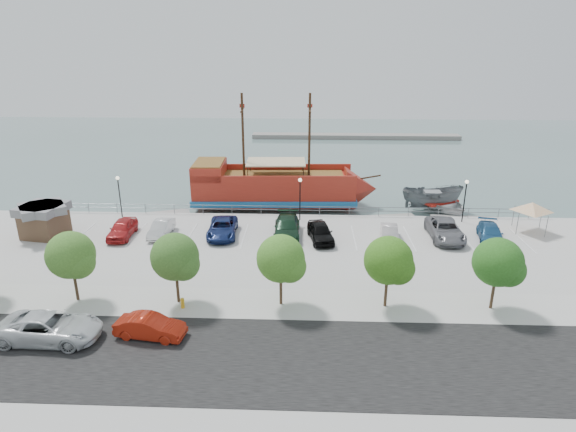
{
  "coord_description": "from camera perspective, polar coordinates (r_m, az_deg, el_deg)",
  "views": [
    {
      "loc": [
        0.61,
        -38.54,
        16.76
      ],
      "look_at": [
        -1.0,
        2.0,
        2.0
      ],
      "focal_mm": 30.0,
      "sensor_mm": 36.0,
      "label": 1
    }
  ],
  "objects": [
    {
      "name": "patrol_boat",
      "position": [
        55.51,
        16.68,
        1.87
      ],
      "size": [
        6.74,
        2.67,
        2.59
      ],
      "primitive_type": "imported",
      "rotation": [
        0.0,
        0.0,
        1.59
      ],
      "color": "slate",
      "rests_on": "ground"
    },
    {
      "name": "street",
      "position": [
        28.09,
        0.6,
        -16.61
      ],
      "size": [
        100.0,
        8.0,
        0.04
      ],
      "primitive_type": "cube",
      "color": "black",
      "rests_on": "land_slab"
    },
    {
      "name": "shed",
      "position": [
        48.88,
        -26.96,
        -0.36
      ],
      "size": [
        4.13,
        4.13,
        2.96
      ],
      "rotation": [
        0.0,
        0.0,
        -0.16
      ],
      "color": "brown",
      "rests_on": "land_slab"
    },
    {
      "name": "speedboat",
      "position": [
        55.8,
        17.59,
        1.24
      ],
      "size": [
        7.76,
        8.47,
        1.43
      ],
      "primitive_type": "imported",
      "rotation": [
        0.0,
        0.0,
        0.53
      ],
      "color": "silver",
      "rests_on": "ground"
    },
    {
      "name": "tree_f",
      "position": [
        33.89,
        23.87,
        -5.24
      ],
      "size": [
        3.3,
        3.2,
        5.0
      ],
      "color": "#473321",
      "rests_on": "sidewalk"
    },
    {
      "name": "street_van",
      "position": [
        32.42,
        -26.41,
        -11.75
      ],
      "size": [
        6.09,
        2.95,
        1.67
      ],
      "primitive_type": "imported",
      "rotation": [
        0.0,
        0.0,
        1.54
      ],
      "color": "silver",
      "rests_on": "street"
    },
    {
      "name": "street_sedan",
      "position": [
        30.64,
        -16.02,
        -12.5
      ],
      "size": [
        4.38,
        2.04,
        1.39
      ],
      "primitive_type": "imported",
      "rotation": [
        0.0,
        0.0,
        1.43
      ],
      "color": "#A6200E",
      "rests_on": "street"
    },
    {
      "name": "dock_mid",
      "position": [
        51.55,
        11.46,
        -0.36
      ],
      "size": [
        6.7,
        2.98,
        0.37
      ],
      "primitive_type": "cube",
      "rotation": [
        0.0,
        0.0,
        0.18
      ],
      "color": "gray",
      "rests_on": "ground"
    },
    {
      "name": "tree_d",
      "position": [
        31.52,
        -0.61,
        -5.29
      ],
      "size": [
        3.3,
        3.2,
        5.0
      ],
      "color": "#473321",
      "rests_on": "sidewalk"
    },
    {
      "name": "ground",
      "position": [
        42.44,
        1.25,
        -4.75
      ],
      "size": [
        160.0,
        160.0,
        0.0
      ],
      "primitive_type": "plane",
      "color": "slate"
    },
    {
      "name": "tree_b",
      "position": [
        35.08,
        -24.17,
        -4.44
      ],
      "size": [
        3.3,
        3.2,
        5.0
      ],
      "color": "#473321",
      "rests_on": "sidewalk"
    },
    {
      "name": "lamp_post_left",
      "position": [
        50.66,
        -19.41,
        3.0
      ],
      "size": [
        0.36,
        0.36,
        4.28
      ],
      "color": "black",
      "rests_on": "land_slab"
    },
    {
      "name": "dock_east",
      "position": [
        53.47,
        20.08,
        -0.46
      ],
      "size": [
        6.66,
        2.33,
        0.37
      ],
      "primitive_type": "cube",
      "rotation": [
        0.0,
        0.0,
        -0.07
      ],
      "color": "slate",
      "rests_on": "ground"
    },
    {
      "name": "parked_car_d",
      "position": [
        43.79,
        -0.12,
        -1.34
      ],
      "size": [
        2.39,
        5.73,
        1.66
      ],
      "primitive_type": "imported",
      "rotation": [
        0.0,
        0.0,
        0.01
      ],
      "color": "#14311E",
      "rests_on": "land_slab"
    },
    {
      "name": "parked_car_g",
      "position": [
        45.48,
        18.12,
        -1.57
      ],
      "size": [
        2.8,
        5.91,
        1.63
      ],
      "primitive_type": "imported",
      "rotation": [
        0.0,
        0.0,
        -0.02
      ],
      "color": "slate",
      "rests_on": "land_slab"
    },
    {
      "name": "parked_car_h",
      "position": [
        46.42,
        22.85,
        -1.89
      ],
      "size": [
        2.89,
        5.12,
        1.4
      ],
      "primitive_type": "imported",
      "rotation": [
        0.0,
        0.0,
        -0.2
      ],
      "color": "#20517E",
      "rests_on": "land_slab"
    },
    {
      "name": "lamp_post_mid",
      "position": [
        47.12,
        1.43,
        2.93
      ],
      "size": [
        0.36,
        0.36,
        4.28
      ],
      "color": "black",
      "rests_on": "land_slab"
    },
    {
      "name": "dock_west",
      "position": [
        53.3,
        -15.24,
        0.02
      ],
      "size": [
        7.11,
        4.07,
        0.39
      ],
      "primitive_type": "cube",
      "rotation": [
        0.0,
        0.0,
        0.33
      ],
      "color": "gray",
      "rests_on": "ground"
    },
    {
      "name": "parked_car_c",
      "position": [
        44.26,
        -7.77,
        -1.41
      ],
      "size": [
        2.82,
        5.56,
        1.51
      ],
      "primitive_type": "imported",
      "rotation": [
        0.0,
        0.0,
        0.06
      ],
      "color": "navy",
      "rests_on": "land_slab"
    },
    {
      "name": "tree_c",
      "position": [
        32.61,
        -13.04,
        -4.95
      ],
      "size": [
        3.3,
        3.2,
        5.0
      ],
      "color": "#473321",
      "rests_on": "sidewalk"
    },
    {
      "name": "fire_hydrant",
      "position": [
        33.2,
        -12.39,
        -9.99
      ],
      "size": [
        0.27,
        0.27,
        0.78
      ],
      "rotation": [
        0.0,
        0.0,
        0.03
      ],
      "color": "gold",
      "rests_on": "sidewalk"
    },
    {
      "name": "parked_car_f",
      "position": [
        43.78,
        11.9,
        -2.03
      ],
      "size": [
        1.79,
        4.17,
        1.34
      ],
      "primitive_type": "imported",
      "rotation": [
        0.0,
        0.0,
        -0.09
      ],
      "color": "beige",
      "rests_on": "land_slab"
    },
    {
      "name": "parked_car_b",
      "position": [
        45.41,
        -14.78,
        -1.43
      ],
      "size": [
        1.63,
        4.24,
        1.38
      ],
      "primitive_type": "imported",
      "rotation": [
        0.0,
        0.0,
        -0.04
      ],
      "color": "silver",
      "rests_on": "land_slab"
    },
    {
      "name": "tree_e",
      "position": [
        31.97,
        12.08,
        -5.39
      ],
      "size": [
        3.3,
        3.2,
        5.0
      ],
      "color": "#473321",
      "rests_on": "sidewalk"
    },
    {
      "name": "seawall_railing",
      "position": [
        49.11,
        1.43,
        0.68
      ],
      "size": [
        50.0,
        0.06,
        1.0
      ],
      "color": "slate",
      "rests_on": "land_slab"
    },
    {
      "name": "lamp_post_right",
      "position": [
        49.56,
        20.28,
        2.53
      ],
      "size": [
        0.36,
        0.36,
        4.28
      ],
      "color": "black",
      "rests_on": "land_slab"
    },
    {
      "name": "pirate_ship",
      "position": [
        54.27,
        -0.05,
        3.34
      ],
      "size": [
        21.09,
        6.61,
        13.22
      ],
      "rotation": [
        0.0,
        0.0,
        0.04
      ],
      "color": "#A32618",
      "rests_on": "ground"
    },
    {
      "name": "far_shore",
      "position": [
        95.6,
        7.98,
        9.34
      ],
      "size": [
        40.0,
        3.0,
        0.8
      ],
      "primitive_type": "cube",
      "color": "gray",
      "rests_on": "ground"
    },
    {
      "name": "parked_car_a",
      "position": [
        46.12,
        -19.04,
        -1.42
      ],
      "size": [
        2.03,
        4.69,
        1.57
      ],
      "primitive_type": "imported",
      "rotation": [
        0.0,
        0.0,
        0.04
      ],
      "color": "#AC1D1E",
      "rests_on": "land_slab"
    },
    {
      "name": "sidewalk",
      "position": [
        33.1,
        0.92,
        -10.41
      ],
      "size": [
        100.0,
        4.0,
        0.05
      ],
      "primitive_type": "cube",
      "color": "#B5B5B3",
      "rests_on": "land_slab"
    },
    {
      "name": "parked_car_e",
      "position": [
        42.9,
        3.87,
        -1.89
      ],
      "size": [
        2.69,
        4.98,
        1.61
      ],
      "primitive_type": "imported",
      "rotation": [
        0.0,
        0.0,
        0.17
      ],
      "color": "black",
      "rests_on": "land_slab"
    },
    {
      "name": "canopy_tent",
      "position": [
        49.59,
        27.02,
        1.44
      ],
      "size": [
        4.71,
        4.71,
        3.26
      ],
      "rotation": [
        0.0,
        0.0,
        -0.23
      ],
      "color": "slate",
      "rests_on": "land_slab"
    }
  ]
}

